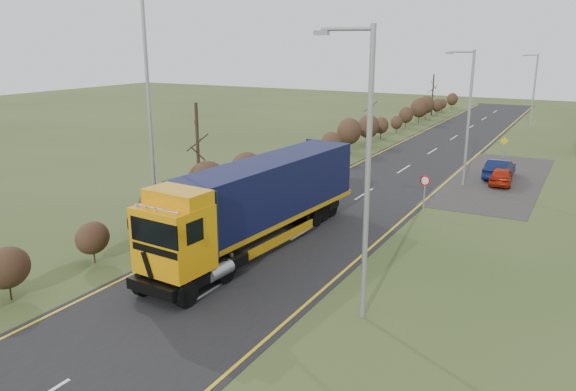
{
  "coord_description": "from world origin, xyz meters",
  "views": [
    {
      "loc": [
        11.98,
        -19.6,
        9.15
      ],
      "look_at": [
        -0.01,
        2.23,
        2.29
      ],
      "focal_mm": 35.0,
      "sensor_mm": 36.0,
      "label": 1
    }
  ],
  "objects_px": {
    "speed_sign": "(425,187)",
    "streetlight_near": "(364,164)",
    "car_blue_sedan": "(499,169)",
    "lorry": "(258,199)",
    "car_red_hatchback": "(501,176)"
  },
  "relations": [
    {
      "from": "car_red_hatchback",
      "to": "lorry",
      "type": "bearing_deg",
      "value": 60.15
    },
    {
      "from": "lorry",
      "to": "car_red_hatchback",
      "type": "bearing_deg",
      "value": 69.93
    },
    {
      "from": "lorry",
      "to": "streetlight_near",
      "type": "distance_m",
      "value": 8.39
    },
    {
      "from": "lorry",
      "to": "car_blue_sedan",
      "type": "relative_size",
      "value": 3.59
    },
    {
      "from": "car_red_hatchback",
      "to": "speed_sign",
      "type": "distance_m",
      "value": 8.99
    },
    {
      "from": "car_blue_sedan",
      "to": "streetlight_near",
      "type": "bearing_deg",
      "value": 91.25
    },
    {
      "from": "streetlight_near",
      "to": "car_red_hatchback",
      "type": "bearing_deg",
      "value": 86.55
    },
    {
      "from": "car_blue_sedan",
      "to": "speed_sign",
      "type": "relative_size",
      "value": 1.95
    },
    {
      "from": "speed_sign",
      "to": "streetlight_near",
      "type": "bearing_deg",
      "value": -83.64
    },
    {
      "from": "speed_sign",
      "to": "lorry",
      "type": "bearing_deg",
      "value": -119.59
    },
    {
      "from": "car_blue_sedan",
      "to": "speed_sign",
      "type": "height_order",
      "value": "speed_sign"
    },
    {
      "from": "streetlight_near",
      "to": "car_blue_sedan",
      "type": "bearing_deg",
      "value": 87.7
    },
    {
      "from": "car_red_hatchback",
      "to": "speed_sign",
      "type": "relative_size",
      "value": 1.67
    },
    {
      "from": "car_red_hatchback",
      "to": "speed_sign",
      "type": "bearing_deg",
      "value": 66.32
    },
    {
      "from": "car_blue_sedan",
      "to": "streetlight_near",
      "type": "height_order",
      "value": "streetlight_near"
    }
  ]
}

